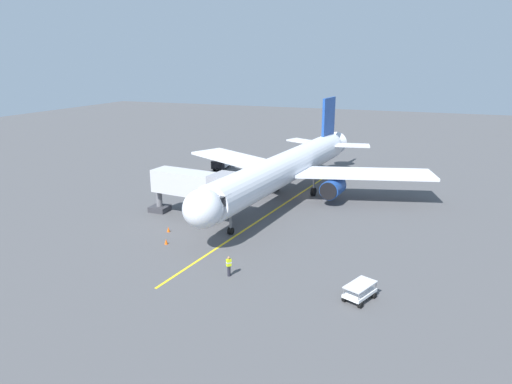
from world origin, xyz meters
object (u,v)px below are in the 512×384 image
airplane (287,168)px  safety_cone_nose_left (166,241)px  baggage_cart_portside (360,292)px  ground_crew_wing_walker (261,175)px  safety_cone_nose_right (168,229)px  jet_bridge (199,186)px  box_truck_near_nose (222,160)px  ground_crew_marshaller (229,266)px

airplane → safety_cone_nose_left: airplane is taller
baggage_cart_portside → ground_crew_wing_walker: bearing=-57.7°
ground_crew_wing_walker → safety_cone_nose_right: ground_crew_wing_walker is taller
airplane → jet_bridge: airplane is taller
ground_crew_wing_walker → box_truck_near_nose: size_ratio=0.36×
safety_cone_nose_right → baggage_cart_portside: bearing=161.3°
ground_crew_marshaller → safety_cone_nose_right: 11.95m
jet_bridge → baggage_cart_portside: (-19.14, 11.65, -3.11)m
baggage_cart_portside → safety_cone_nose_right: bearing=-18.7°
baggage_cart_portside → safety_cone_nose_right: 21.39m
ground_crew_wing_walker → baggage_cart_portside: 34.66m
ground_crew_wing_walker → safety_cone_nose_right: 22.50m
airplane → ground_crew_wing_walker: 9.76m
airplane → baggage_cart_portside: size_ratio=13.73×
airplane → safety_cone_nose_left: size_ratio=73.34×
jet_bridge → safety_cone_nose_left: size_ratio=20.93×
ground_crew_marshaller → ground_crew_wing_walker: size_ratio=1.00×
ground_crew_wing_walker → safety_cone_nose_left: (0.21, 25.31, -0.61)m
airplane → ground_crew_marshaller: (-2.09, 22.17, -3.12)m
safety_cone_nose_left → safety_cone_nose_right: 3.25m
jet_bridge → baggage_cart_portside: jet_bridge is taller
box_truck_near_nose → safety_cone_nose_right: 28.45m
airplane → safety_cone_nose_left: bearing=71.2°
baggage_cart_portside → ground_crew_marshaller: bearing=-0.4°
ground_crew_wing_walker → safety_cone_nose_right: size_ratio=3.11×
ground_crew_marshaller → safety_cone_nose_right: (9.82, -6.78, -0.61)m
airplane → jet_bridge: 12.50m
box_truck_near_nose → ground_crew_wing_walker: bearing=149.5°
baggage_cart_portside → safety_cone_nose_left: baggage_cart_portside is taller
jet_bridge → safety_cone_nose_right: 6.03m
airplane → ground_crew_wing_walker: airplane is taller
baggage_cart_portside → safety_cone_nose_left: (18.75, -3.98, -0.38)m
ground_crew_wing_walker → safety_cone_nose_left: 25.31m
ground_crew_marshaller → safety_cone_nose_left: 9.20m
airplane → jet_bridge: (6.61, 10.60, -0.24)m
box_truck_near_nose → baggage_cart_portside: (-27.26, 34.41, -0.73)m
safety_cone_nose_left → safety_cone_nose_right: bearing=-62.3°
airplane → box_truck_near_nose: bearing=-39.6°
baggage_cart_portside → safety_cone_nose_right: (20.26, -6.86, -0.38)m
ground_crew_wing_walker → box_truck_near_nose: (8.72, -5.13, 0.50)m
ground_crew_wing_walker → ground_crew_marshaller: bearing=105.5°
box_truck_near_nose → airplane: bearing=140.4°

